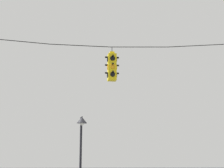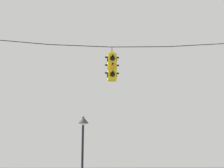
{
  "view_description": "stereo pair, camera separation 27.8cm",
  "coord_description": "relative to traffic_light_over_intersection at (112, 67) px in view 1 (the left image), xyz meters",
  "views": [
    {
      "loc": [
        -0.66,
        -13.68,
        2.18
      ],
      "look_at": [
        1.33,
        -0.11,
        5.25
      ],
      "focal_mm": 55.0,
      "sensor_mm": 36.0,
      "label": 1
    },
    {
      "loc": [
        -0.39,
        -13.71,
        2.18
      ],
      "look_at": [
        1.33,
        -0.11,
        5.25
      ],
      "focal_mm": 55.0,
      "sensor_mm": 36.0,
      "label": 2
    }
  ],
  "objects": [
    {
      "name": "span_wire",
      "position": [
        -1.33,
        0.0,
        1.11
      ],
      "size": [
        17.55,
        0.03,
        0.77
      ],
      "color": "black"
    },
    {
      "name": "traffic_light_over_intersection",
      "position": [
        0.0,
        0.0,
        0.0
      ],
      "size": [
        0.58,
        0.58,
        1.45
      ],
      "color": "yellow"
    },
    {
      "name": "street_lamp",
      "position": [
        -0.96,
        4.36,
        -2.51
      ],
      "size": [
        0.53,
        0.91,
        4.44
      ],
      "color": "black",
      "rests_on": "ground_plane"
    }
  ]
}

